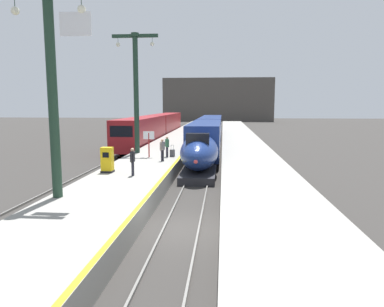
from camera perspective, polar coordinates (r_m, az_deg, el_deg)
name	(u,v)px	position (r m, az deg, el deg)	size (l,w,h in m)	color
ground_plane	(181,229)	(15.52, -1.71, -12.13)	(260.00, 260.00, 0.00)	#33302D
platform_left	(171,148)	(39.94, -3.35, 0.95)	(4.80, 110.00, 1.05)	gray
platform_right	(244,148)	(39.59, 8.33, 0.82)	(4.80, 110.00, 1.05)	gray
platform_left_safety_stripe	(191,143)	(39.62, -0.09, 1.68)	(0.20, 107.80, 0.01)	yellow
rail_main_left	(202,149)	(42.38, 1.61, 0.73)	(0.08, 110.00, 0.12)	slate
rail_main_right	(214,149)	(42.32, 3.64, 0.70)	(0.08, 110.00, 0.12)	slate
rail_secondary_left	(136,148)	(43.61, -9.07, 0.83)	(0.08, 110.00, 0.12)	slate
rail_secondary_right	(148,148)	(43.27, -7.15, 0.81)	(0.08, 110.00, 0.12)	slate
highspeed_train_main	(208,134)	(41.31, 2.59, 3.13)	(2.92, 38.58, 3.60)	navy
regional_train_adjacent	(156,127)	(52.67, -5.78, 4.34)	(2.85, 36.60, 3.80)	maroon
station_column_near	(53,72)	(17.25, -21.53, 12.04)	(4.00, 0.68, 9.27)	#1E3828
station_column_mid	(136,83)	(31.87, -9.02, 11.16)	(4.00, 0.68, 10.37)	#1E3828
passenger_near_edge	(167,145)	(29.07, -4.04, 1.38)	(0.38, 0.51, 1.69)	#23232D
passenger_mid_platform	(133,159)	(21.60, -9.55, -0.95)	(0.23, 0.57, 1.69)	#23232D
passenger_far_waiting	(162,148)	(27.03, -4.80, 0.88)	(0.36, 0.52, 1.69)	#23232D
rolling_suitcase	(172,153)	(29.22, -3.19, 0.06)	(0.40, 0.22, 0.98)	#4C4C51
ticket_machine_yellow	(107,161)	(23.02, -13.48, -1.15)	(0.76, 0.62, 1.60)	yellow
departure_info_board	(149,139)	(29.06, -6.97, 2.36)	(0.90, 0.10, 2.12)	maroon
terminus_back_wall	(218,100)	(116.51, 4.19, 8.64)	(36.00, 2.00, 14.00)	#4C4742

